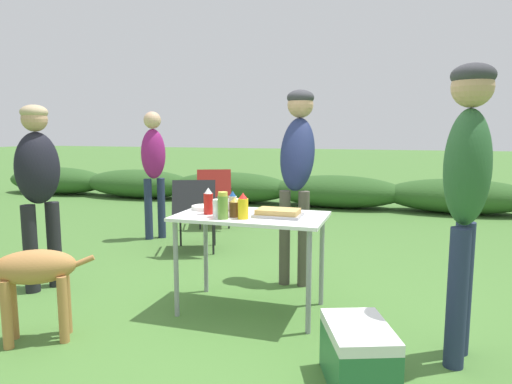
# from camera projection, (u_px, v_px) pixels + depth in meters

# --- Properties ---
(ground_plane) EXTENTS (60.00, 60.00, 0.00)m
(ground_plane) POSITION_uv_depth(u_px,v_px,m) (251.00, 310.00, 3.49)
(ground_plane) COLOR #477533
(shrub_hedge) EXTENTS (14.40, 0.90, 0.57)m
(shrub_hedge) POSITION_uv_depth(u_px,v_px,m) (336.00, 191.00, 8.09)
(shrub_hedge) COLOR #2D5623
(shrub_hedge) RESTS_ON ground
(folding_table) EXTENTS (1.10, 0.64, 0.74)m
(folding_table) POSITION_uv_depth(u_px,v_px,m) (251.00, 225.00, 3.40)
(folding_table) COLOR white
(folding_table) RESTS_ON ground
(food_tray) EXTENTS (0.34, 0.22, 0.06)m
(food_tray) POSITION_uv_depth(u_px,v_px,m) (278.00, 213.00, 3.31)
(food_tray) COLOR #9E9EA3
(food_tray) RESTS_ON folding_table
(plate_stack) EXTENTS (0.22, 0.22, 0.03)m
(plate_stack) POSITION_uv_depth(u_px,v_px,m) (205.00, 208.00, 3.61)
(plate_stack) COLOR white
(plate_stack) RESTS_ON folding_table
(mixing_bowl) EXTENTS (0.20, 0.20, 0.10)m
(mixing_bowl) POSITION_uv_depth(u_px,v_px,m) (233.00, 204.00, 3.58)
(mixing_bowl) COLOR silver
(mixing_bowl) RESTS_ON folding_table
(paper_cup_stack) EXTENTS (0.08, 0.08, 0.13)m
(paper_cup_stack) POSITION_uv_depth(u_px,v_px,m) (218.00, 208.00, 3.29)
(paper_cup_stack) COLOR white
(paper_cup_stack) RESTS_ON folding_table
(ketchup_bottle) EXTENTS (0.07, 0.07, 0.20)m
(ketchup_bottle) POSITION_uv_depth(u_px,v_px,m) (208.00, 202.00, 3.40)
(ketchup_bottle) COLOR red
(ketchup_bottle) RESTS_ON folding_table
(bbq_sauce_bottle) EXTENTS (0.08, 0.08, 0.13)m
(bbq_sauce_bottle) POSITION_uv_depth(u_px,v_px,m) (218.00, 204.00, 3.48)
(bbq_sauce_bottle) COLOR #562314
(bbq_sauce_bottle) RESTS_ON folding_table
(beer_bottle) EXTENTS (0.08, 0.08, 0.14)m
(beer_bottle) POSITION_uv_depth(u_px,v_px,m) (235.00, 208.00, 3.29)
(beer_bottle) COLOR brown
(beer_bottle) RESTS_ON folding_table
(mayo_bottle) EXTENTS (0.06, 0.06, 0.18)m
(mayo_bottle) POSITION_uv_depth(u_px,v_px,m) (233.00, 203.00, 3.37)
(mayo_bottle) COLOR silver
(mayo_bottle) RESTS_ON folding_table
(relish_jar) EXTENTS (0.07, 0.07, 0.19)m
(relish_jar) POSITION_uv_depth(u_px,v_px,m) (223.00, 206.00, 3.21)
(relish_jar) COLOR olive
(relish_jar) RESTS_ON folding_table
(mustard_bottle) EXTENTS (0.07, 0.07, 0.19)m
(mustard_bottle) POSITION_uv_depth(u_px,v_px,m) (243.00, 206.00, 3.22)
(mustard_bottle) COLOR yellow
(mustard_bottle) RESTS_ON folding_table
(standing_person_in_red_jacket) EXTENTS (0.32, 0.48, 1.72)m
(standing_person_in_red_jacket) POSITION_uv_depth(u_px,v_px,m) (298.00, 157.00, 4.03)
(standing_person_in_red_jacket) COLOR #4C473D
(standing_person_in_red_jacket) RESTS_ON ground
(standing_person_in_dark_puffer) EXTENTS (0.37, 0.37, 1.59)m
(standing_person_in_dark_puffer) POSITION_uv_depth(u_px,v_px,m) (154.00, 161.00, 5.66)
(standing_person_in_dark_puffer) COLOR #232D4C
(standing_person_in_dark_puffer) RESTS_ON ground
(standing_person_in_olive_jacket) EXTENTS (0.34, 0.41, 1.73)m
(standing_person_in_olive_jacket) POSITION_uv_depth(u_px,v_px,m) (467.00, 179.00, 2.59)
(standing_person_in_olive_jacket) COLOR #232D4C
(standing_person_in_olive_jacket) RESTS_ON ground
(standing_person_in_navy_coat) EXTENTS (0.39, 0.44, 1.57)m
(standing_person_in_navy_coat) POSITION_uv_depth(u_px,v_px,m) (38.00, 178.00, 3.82)
(standing_person_in_navy_coat) COLOR black
(standing_person_in_navy_coat) RESTS_ON ground
(dog) EXTENTS (0.70, 0.50, 0.66)m
(dog) POSITION_uv_depth(u_px,v_px,m) (27.00, 273.00, 2.91)
(dog) COLOR #B27A42
(dog) RESTS_ON ground
(camp_chair_green_behind_table) EXTENTS (0.65, 0.72, 0.83)m
(camp_chair_green_behind_table) POSITION_uv_depth(u_px,v_px,m) (214.00, 195.00, 6.37)
(camp_chair_green_behind_table) COLOR maroon
(camp_chair_green_behind_table) RESTS_ON ground
(camp_chair_near_hedge) EXTENTS (0.64, 0.71, 0.83)m
(camp_chair_near_hedge) POSITION_uv_depth(u_px,v_px,m) (195.00, 211.00, 5.06)
(camp_chair_near_hedge) COLOR #232328
(camp_chair_near_hedge) RESTS_ON ground
(cooler_box) EXTENTS (0.47, 0.56, 0.34)m
(cooler_box) POSITION_uv_depth(u_px,v_px,m) (358.00, 356.00, 2.43)
(cooler_box) COLOR #286B3D
(cooler_box) RESTS_ON ground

